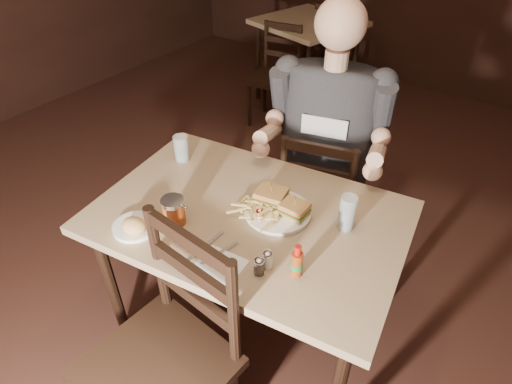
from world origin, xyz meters
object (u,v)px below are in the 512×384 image
Objects in this scene: diner at (328,115)px; glass_left at (181,148)px; bg_table at (308,31)px; dinner_plate at (278,213)px; hot_sauce at (297,260)px; glass_right at (347,213)px; bg_chair_near at (274,78)px; syrup_dispenser at (174,211)px; bg_chair_far at (333,43)px; chair_far at (321,196)px; chair_near at (156,368)px; side_plate at (135,227)px; main_table at (249,228)px.

diner reaches higher than glass_left.
dinner_plate is (1.22, -2.36, 0.10)m from bg_table.
glass_right is at bearing 84.50° from hot_sauce.
syrup_dispenser reaches higher than bg_chair_near.
bg_table is 7.21× the size of hot_sauce.
bg_table is at bearing 105.37° from glass_left.
bg_chair_near is at bearing 123.99° from dinner_plate.
chair_far is at bearing 105.51° from bg_chair_far.
diner is at bearing -58.13° from bg_chair_near.
bg_chair_far is at bearing 117.64° from glass_right.
bg_chair_near reaches higher than bg_chair_far.
diner reaches higher than chair_near.
bg_table is 6.56× the size of glass_right.
syrup_dispenser reaches higher than bg_table.
diner is (1.15, -1.28, 0.55)m from bg_chair_near.
diner is at bearing 95.43° from chair_near.
glass_left is (-0.50, -0.51, 0.39)m from chair_far.
chair_far is (1.13, -1.78, -0.24)m from bg_table.
side_plate is at bearing -143.69° from glass_right.
diner is at bearing 126.85° from glass_right.
bg_chair_far is at bearing 102.50° from glass_left.
glass_right is at bearing 72.29° from chair_near.
side_plate is (0.19, -0.46, -0.06)m from glass_left.
dinner_plate is (1.22, -2.91, 0.36)m from bg_chair_far.
bg_table is at bearing 106.51° from side_plate.
glass_right reaches higher than bg_chair_far.
glass_left is at bearing 92.06° from bg_chair_far.
hot_sauce is at bearing -64.60° from bg_chair_near.
main_table is 11.63× the size of syrup_dispenser.
dinner_plate is at bearing 102.31° from bg_chair_far.
side_plate is at bearing 56.65° from chair_far.
bg_table is at bearing 80.01° from bg_chair_near.
side_plate is (-0.35, 0.28, 0.28)m from chair_near.
chair_near reaches higher than glass_right.
main_table is 1.61× the size of bg_chair_near.
bg_chair_far is at bearing 112.63° from chair_near.
dinner_plate is 0.60m from glass_left.
main_table is 10.00× the size of hot_sauce.
chair_near is 1.29m from diner.
bg_chair_near is 6.63× the size of glass_left.
main_table is 0.33m from syrup_dispenser.
dinner_plate reaches higher than side_plate.
glass_right reaches higher than side_plate.
diner is at bearing 90.00° from chair_far.
main_table is at bearing 47.07° from side_plate.
diner is 0.82m from hot_sauce.
chair_far is at bearing 89.13° from main_table.
chair_far reaches higher than bg_chair_far.
dinner_plate reaches higher than bg_table.
hot_sauce is (0.31, -0.81, 0.39)m from chair_far.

